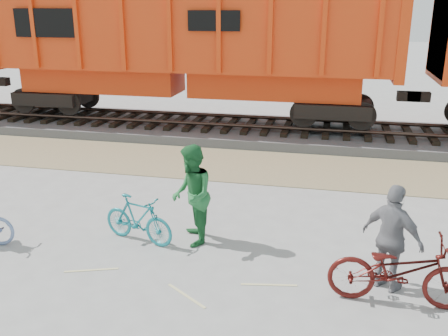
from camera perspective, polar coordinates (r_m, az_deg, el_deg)
The scene contains 9 objects.
ground at distance 9.17m, azimuth -6.96°, elevation -9.80°, with size 120.00×120.00×0.00m, color #9E9E99.
gravel_strip at distance 14.07m, azimuth 0.48°, elevation 0.44°, with size 120.00×3.00×0.02m, color tan.
ballast_bed at distance 17.34m, azimuth 2.95°, elevation 4.29°, with size 120.00×4.00×0.30m, color slate.
track at distance 17.27m, azimuth 2.97°, elevation 5.34°, with size 120.00×2.60×0.24m.
hopper_car_center at distance 17.42m, azimuth -4.50°, elevation 13.85°, with size 14.00×3.13×4.65m.
bicycle_teal at distance 9.52m, azimuth -9.80°, elevation -5.78°, with size 0.43×1.53×0.92m, color #16757F.
bicycle_maroon at distance 7.94m, azimuth 19.43°, elevation -11.02°, with size 0.72×2.07×1.09m, color #450F0D.
person_man at distance 9.20m, azimuth -3.70°, elevation -3.14°, with size 0.92×0.72×1.89m, color #206831.
person_woman at distance 8.14m, azimuth 18.67°, elevation -7.65°, with size 1.01×0.42×1.73m, color slate.
Camera 1 is at (2.84, -7.60, 4.26)m, focal length 40.00 mm.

